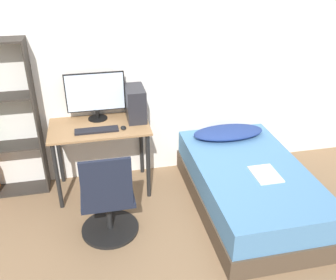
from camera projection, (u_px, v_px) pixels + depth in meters
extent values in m
plane|color=#846647|center=(160.00, 249.00, 3.35)|extent=(14.00, 14.00, 0.00)
cube|color=silver|center=(134.00, 69.00, 3.95)|extent=(8.00, 0.05, 2.50)
cube|color=#997047|center=(99.00, 127.00, 3.83)|extent=(1.02, 0.59, 0.02)
cylinder|color=black|center=(57.00, 177.00, 3.71)|extent=(0.04, 0.04, 0.75)
cylinder|color=black|center=(148.00, 166.00, 3.88)|extent=(0.04, 0.04, 0.75)
cylinder|color=black|center=(59.00, 153.00, 4.13)|extent=(0.04, 0.04, 0.75)
cylinder|color=black|center=(141.00, 144.00, 4.30)|extent=(0.04, 0.04, 0.75)
cube|color=#2D2823|center=(37.00, 120.00, 3.82)|extent=(0.02, 0.25, 1.65)
cube|color=#2D2823|center=(19.00, 189.00, 4.15)|extent=(0.64, 0.25, 0.02)
cube|color=#2D2823|center=(9.00, 146.00, 3.89)|extent=(0.64, 0.25, 0.02)
cylinder|color=black|center=(110.00, 228.00, 3.57)|extent=(0.54, 0.54, 0.03)
cylinder|color=black|center=(109.00, 212.00, 3.48)|extent=(0.05, 0.05, 0.37)
cube|color=black|center=(107.00, 194.00, 3.38)|extent=(0.47, 0.47, 0.04)
cube|color=black|center=(107.00, 184.00, 3.08)|extent=(0.42, 0.04, 0.46)
cube|color=#4C3D2D|center=(247.00, 197.00, 3.86)|extent=(1.06, 1.83, 0.21)
cube|color=teal|center=(250.00, 178.00, 3.75)|extent=(1.03, 1.80, 0.26)
ellipsoid|color=navy|center=(228.00, 132.00, 4.23)|extent=(0.81, 0.36, 0.11)
cube|color=silver|center=(266.00, 174.00, 3.56)|extent=(0.24, 0.32, 0.01)
cylinder|color=black|center=(98.00, 118.00, 3.97)|extent=(0.20, 0.20, 0.01)
cylinder|color=black|center=(97.00, 114.00, 3.94)|extent=(0.04, 0.04, 0.10)
cube|color=black|center=(95.00, 92.00, 3.84)|extent=(0.61, 0.01, 0.41)
cube|color=silver|center=(95.00, 92.00, 3.83)|extent=(0.58, 0.01, 0.39)
cube|color=black|center=(97.00, 130.00, 3.71)|extent=(0.43, 0.12, 0.02)
cube|color=#232328|center=(135.00, 103.00, 3.90)|extent=(0.19, 0.35, 0.35)
ellipsoid|color=black|center=(123.00, 128.00, 3.76)|extent=(0.06, 0.09, 0.02)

